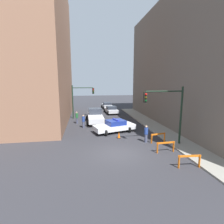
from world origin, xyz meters
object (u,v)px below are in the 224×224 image
object	(u,v)px
traffic_light_near	(169,107)
pedestrian_sidewalk	(146,134)
white_truck	(95,116)
barrier_mid	(166,145)
traffic_light_far	(80,97)
police_car	(115,126)
traffic_cone	(119,135)
pedestrian_corner	(77,117)
parked_car_near	(111,110)
barrier_front	(189,159)
barrier_back	(158,136)
pedestrian_crossing	(83,121)
parked_car_mid	(107,105)

from	to	relation	value
traffic_light_near	pedestrian_sidewalk	world-z (taller)	traffic_light_near
white_truck	barrier_mid	xyz separation A→B (m)	(4.97, -11.68, -0.29)
traffic_light_far	police_car	distance (m)	9.75
pedestrian_sidewalk	traffic_cone	bearing A→B (deg)	16.64
pedestrian_corner	parked_car_near	bearing A→B (deg)	118.04
traffic_light_far	barrier_front	size ratio (longest dim) A/B	3.25
barrier_back	pedestrian_crossing	bearing A→B (deg)	136.97
pedestrian_crossing	barrier_mid	size ratio (longest dim) A/B	1.04
traffic_light_far	barrier_back	distance (m)	14.86
police_car	parked_car_near	world-z (taller)	police_car
pedestrian_crossing	pedestrian_corner	xyz separation A→B (m)	(-0.89, 2.45, 0.00)
traffic_light_far	barrier_back	size ratio (longest dim) A/B	3.29
pedestrian_corner	pedestrian_sidewalk	size ratio (longest dim) A/B	1.00
pedestrian_crossing	parked_car_mid	bearing A→B (deg)	159.39
barrier_front	barrier_mid	world-z (taller)	same
parked_car_mid	traffic_light_near	bearing A→B (deg)	-85.76
barrier_front	barrier_mid	bearing A→B (deg)	98.36
traffic_cone	pedestrian_crossing	bearing A→B (deg)	127.51
barrier_back	pedestrian_corner	bearing A→B (deg)	131.31
barrier_front	white_truck	bearing A→B (deg)	110.49
parked_car_mid	barrier_back	world-z (taller)	parked_car_mid
police_car	pedestrian_sidewalk	distance (m)	4.50
traffic_light_far	pedestrian_sidewalk	distance (m)	14.09
barrier_mid	traffic_cone	size ratio (longest dim) A/B	2.44
pedestrian_crossing	barrier_front	bearing A→B (deg)	28.56
pedestrian_corner	pedestrian_sidewalk	bearing A→B (deg)	15.82
parked_car_mid	traffic_cone	distance (m)	20.39
pedestrian_sidewalk	barrier_mid	world-z (taller)	pedestrian_sidewalk
traffic_light_near	pedestrian_crossing	distance (m)	10.90
white_truck	parked_car_near	bearing A→B (deg)	63.52
barrier_mid	barrier_back	bearing A→B (deg)	80.57
barrier_mid	traffic_cone	xyz separation A→B (m)	(-3.04, 4.23, -0.30)
pedestrian_crossing	barrier_back	distance (m)	9.61
white_truck	pedestrian_corner	xyz separation A→B (m)	(-2.55, -0.32, -0.04)
police_car	white_truck	xyz separation A→B (m)	(-1.88, 5.28, 0.18)
parked_car_near	barrier_back	bearing A→B (deg)	-87.18
traffic_light_far	barrier_back	world-z (taller)	traffic_light_far
traffic_light_near	barrier_mid	distance (m)	3.41
white_truck	pedestrian_sidewalk	distance (m)	10.05
traffic_light_near	barrier_back	xyz separation A→B (m)	(-0.52, 0.84, -2.91)
pedestrian_sidewalk	traffic_cone	distance (m)	2.89
parked_car_near	pedestrian_sidewalk	distance (m)	15.82
pedestrian_crossing	traffic_cone	xyz separation A→B (m)	(3.59, -4.67, -0.54)
traffic_cone	pedestrian_corner	bearing A→B (deg)	122.17
police_car	pedestrian_crossing	bearing A→B (deg)	38.22
traffic_light_near	traffic_cone	world-z (taller)	traffic_light_near
parked_car_mid	traffic_cone	world-z (taller)	parked_car_mid
parked_car_near	parked_car_mid	bearing A→B (deg)	85.14
barrier_mid	parked_car_mid	bearing A→B (deg)	93.64
traffic_light_near	parked_car_near	distance (m)	17.28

